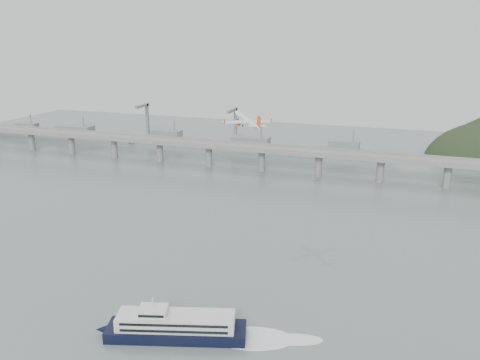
% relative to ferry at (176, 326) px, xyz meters
% --- Properties ---
extents(ground, '(900.00, 900.00, 0.00)m').
position_rel_ferry_xyz_m(ground, '(-6.75, 40.45, -4.57)').
color(ground, slate).
rests_on(ground, ground).
extents(bridge, '(800.00, 22.00, 23.90)m').
position_rel_ferry_xyz_m(bridge, '(-7.90, 240.45, 13.08)').
color(bridge, gray).
rests_on(bridge, ground).
extents(distant_fleet, '(453.00, 60.90, 40.00)m').
position_rel_ferry_xyz_m(distant_fleet, '(-162.11, 305.53, 1.66)').
color(distant_fleet, slate).
rests_on(distant_fleet, ground).
extents(ferry, '(87.16, 34.39, 16.83)m').
position_rel_ferry_xyz_m(ferry, '(0.00, 0.00, 0.00)').
color(ferry, black).
rests_on(ferry, ground).
extents(airliner, '(26.99, 27.42, 8.89)m').
position_rel_ferry_xyz_m(airliner, '(-9.89, 117.00, 61.29)').
color(airliner, white).
rests_on(airliner, ground).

